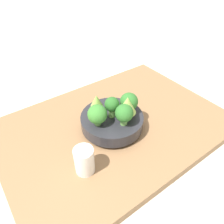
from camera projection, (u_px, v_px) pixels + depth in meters
name	position (u px, v px, depth m)	size (l,w,h in m)	color
ground_plane	(114.00, 130.00, 0.92)	(6.00, 6.00, 0.00)	beige
table	(114.00, 127.00, 0.91)	(0.91, 0.64, 0.04)	olive
bowl	(112.00, 121.00, 0.86)	(0.24, 0.24, 0.06)	#28282D
broccoli_floret_front	(124.00, 114.00, 0.78)	(0.07, 0.07, 0.08)	#6BA34C
broccoli_floret_left	(97.00, 115.00, 0.78)	(0.07, 0.07, 0.08)	#609347
broccoli_floret_right	(129.00, 102.00, 0.84)	(0.07, 0.07, 0.08)	#6BA34C
broccoli_floret_center	(112.00, 105.00, 0.81)	(0.06, 0.06, 0.09)	#7AB256
romanesco_piece_near	(127.00, 105.00, 0.79)	(0.07, 0.07, 0.10)	#609347
romanesco_piece_far	(97.00, 102.00, 0.83)	(0.05, 0.05, 0.08)	#7AB256
cup	(84.00, 161.00, 0.69)	(0.06, 0.06, 0.10)	silver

